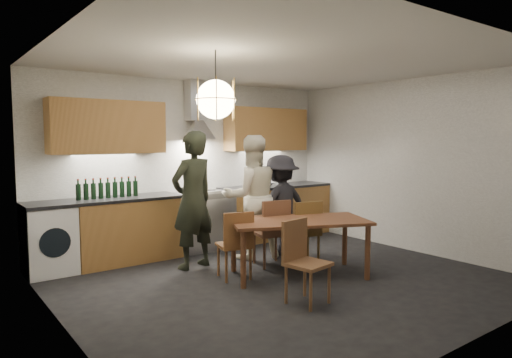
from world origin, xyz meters
TOP-DOWN VIEW (x-y plane):
  - ground at (0.00, 0.00)m, footprint 5.00×5.00m
  - room_shell at (0.00, 0.00)m, footprint 5.02×4.52m
  - counter_run at (0.02, 1.95)m, footprint 5.00×0.62m
  - range_stove at (0.00, 1.94)m, footprint 0.90×0.60m
  - wall_fixtures at (0.00, 2.07)m, footprint 4.30×0.54m
  - pendant_lamp at (-1.00, -0.10)m, footprint 0.43×0.43m
  - dining_table at (0.26, 0.01)m, footprint 1.87×1.46m
  - chair_back_left at (-0.46, 0.33)m, footprint 0.46×0.46m
  - chair_back_mid at (0.25, 0.50)m, footprint 0.49×0.49m
  - chair_back_right at (0.67, 0.33)m, footprint 0.49×0.49m
  - chair_front at (-0.34, -0.69)m, footprint 0.45×0.45m
  - person_left at (-0.62, 1.11)m, footprint 0.73×0.56m
  - person_mid at (0.30, 1.06)m, footprint 1.01×0.88m
  - person_right at (0.78, 0.99)m, footprint 0.96×0.57m
  - mixing_bowl at (1.26, 1.95)m, footprint 0.35×0.35m
  - stock_pot at (1.64, 2.00)m, footprint 0.23×0.23m
  - wine_bottles at (-1.43, 1.99)m, footprint 0.84×0.07m

SIDE VIEW (x-z plane):
  - ground at x=0.00m, z-range 0.00..0.00m
  - range_stove at x=0.00m, z-range -0.02..0.90m
  - counter_run at x=0.02m, z-range 0.00..0.90m
  - chair_back_left at x=-0.46m, z-range 0.06..0.90m
  - chair_front at x=-0.34m, z-range 0.06..0.92m
  - chair_back_right at x=0.67m, z-range 0.06..0.93m
  - chair_back_mid at x=0.25m, z-range 0.07..0.97m
  - dining_table at x=0.26m, z-range 0.27..0.98m
  - person_right at x=0.78m, z-range 0.00..1.46m
  - person_mid at x=0.30m, z-range 0.00..1.75m
  - person_left at x=-0.62m, z-range 0.00..1.80m
  - mixing_bowl at x=1.26m, z-range 0.90..0.97m
  - stock_pot at x=1.64m, z-range 0.90..1.04m
  - wine_bottles at x=-1.43m, z-range 0.90..1.17m
  - room_shell at x=0.00m, z-range 0.40..3.01m
  - wall_fixtures at x=0.00m, z-range 1.32..2.42m
  - pendant_lamp at x=-1.00m, z-range 1.75..2.45m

